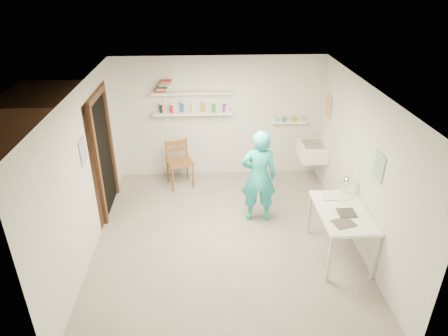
{
  "coord_description": "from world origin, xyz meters",
  "views": [
    {
      "loc": [
        -0.29,
        -5.1,
        3.87
      ],
      "look_at": [
        0.0,
        0.4,
        1.05
      ],
      "focal_mm": 32.0,
      "sensor_mm": 36.0,
      "label": 1
    }
  ],
  "objects_px": {
    "belfast_sink": "(312,151)",
    "man": "(259,177)",
    "desk_lamp": "(348,181)",
    "wall_clock": "(257,156)",
    "work_table": "(340,233)",
    "wooden_chair": "(180,162)"
  },
  "relations": [
    {
      "from": "belfast_sink",
      "to": "man",
      "type": "distance_m",
      "value": 1.65
    },
    {
      "from": "desk_lamp",
      "to": "wall_clock",
      "type": "bearing_deg",
      "value": 148.73
    },
    {
      "from": "work_table",
      "to": "belfast_sink",
      "type": "bearing_deg",
      "value": 87.1
    },
    {
      "from": "work_table",
      "to": "desk_lamp",
      "type": "distance_m",
      "value": 0.79
    },
    {
      "from": "belfast_sink",
      "to": "wooden_chair",
      "type": "bearing_deg",
      "value": 178.14
    },
    {
      "from": "belfast_sink",
      "to": "wall_clock",
      "type": "bearing_deg",
      "value": -141.71
    },
    {
      "from": "belfast_sink",
      "to": "work_table",
      "type": "height_order",
      "value": "belfast_sink"
    },
    {
      "from": "belfast_sink",
      "to": "desk_lamp",
      "type": "distance_m",
      "value": 1.73
    },
    {
      "from": "belfast_sink",
      "to": "work_table",
      "type": "xyz_separation_m",
      "value": [
        -0.11,
        -2.17,
        -0.31
      ]
    },
    {
      "from": "man",
      "to": "wall_clock",
      "type": "bearing_deg",
      "value": -85.77
    },
    {
      "from": "wall_clock",
      "to": "work_table",
      "type": "relative_size",
      "value": 0.25
    },
    {
      "from": "man",
      "to": "work_table",
      "type": "height_order",
      "value": "man"
    },
    {
      "from": "wall_clock",
      "to": "work_table",
      "type": "bearing_deg",
      "value": -46.81
    },
    {
      "from": "man",
      "to": "wooden_chair",
      "type": "height_order",
      "value": "man"
    },
    {
      "from": "wall_clock",
      "to": "wooden_chair",
      "type": "relative_size",
      "value": 0.29
    },
    {
      "from": "man",
      "to": "wooden_chair",
      "type": "distance_m",
      "value": 1.86
    },
    {
      "from": "belfast_sink",
      "to": "man",
      "type": "bearing_deg",
      "value": -135.53
    },
    {
      "from": "belfast_sink",
      "to": "wooden_chair",
      "type": "relative_size",
      "value": 0.61
    },
    {
      "from": "wooden_chair",
      "to": "desk_lamp",
      "type": "distance_m",
      "value": 3.21
    },
    {
      "from": "work_table",
      "to": "desk_lamp",
      "type": "xyz_separation_m",
      "value": [
        0.19,
        0.46,
        0.61
      ]
    },
    {
      "from": "man",
      "to": "belfast_sink",
      "type": "bearing_deg",
      "value": -133.42
    },
    {
      "from": "belfast_sink",
      "to": "wooden_chair",
      "type": "distance_m",
      "value": 2.54
    }
  ]
}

